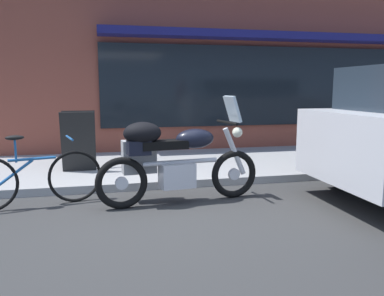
{
  "coord_description": "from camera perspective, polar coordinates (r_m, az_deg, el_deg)",
  "views": [
    {
      "loc": [
        -0.51,
        -4.46,
        1.51
      ],
      "look_at": [
        0.65,
        0.64,
        0.7
      ],
      "focal_mm": 36.31,
      "sensor_mm": 36.0,
      "label": 1
    }
  ],
  "objects": [
    {
      "name": "ground_plane",
      "position": [
        4.73,
        -5.99,
        -9.85
      ],
      "size": [
        80.0,
        80.0,
        0.0
      ],
      "primitive_type": "plane",
      "color": "#323232"
    },
    {
      "name": "touring_motorcycle",
      "position": [
        5.07,
        -3.18,
        -1.44
      ],
      "size": [
        2.21,
        0.63,
        1.41
      ],
      "color": "black",
      "rests_on": "ground_plane"
    },
    {
      "name": "parked_bicycle",
      "position": [
        5.33,
        -22.32,
        -4.12
      ],
      "size": [
        1.68,
        0.57,
        0.94
      ],
      "color": "black",
      "rests_on": "ground_plane"
    },
    {
      "name": "sandwich_board_sign",
      "position": [
        6.79,
        -16.32,
        0.98
      ],
      "size": [
        0.55,
        0.43,
        1.0
      ],
      "color": "black",
      "rests_on": "sidewalk_curb"
    }
  ]
}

